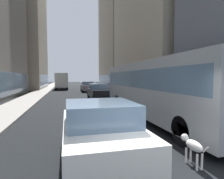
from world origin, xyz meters
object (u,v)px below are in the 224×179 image
at_px(car_black_suv, 99,91).
at_px(pedestrian_with_handbag, 173,95).
at_px(box_truck, 62,80).
at_px(transit_bus, 156,86).
at_px(car_white_van, 99,131).
at_px(dalmatian_dog, 192,145).
at_px(car_silver_sedan, 63,83).
at_px(car_red_coupe, 104,88).
at_px(car_grey_wagon, 87,87).

distance_m(car_black_suv, pedestrian_with_handbag, 8.32).
bearing_deg(box_truck, transit_bus, -78.72).
distance_m(car_white_van, car_black_suv, 14.08).
distance_m(box_truck, dalmatian_dog, 33.72).
xyz_separation_m(box_truck, dalmatian_dog, (3.88, -33.47, -1.15)).
relative_size(car_silver_sedan, dalmatian_dog, 4.87).
relative_size(car_red_coupe, box_truck, 0.57).
relative_size(transit_bus, car_grey_wagon, 2.85).
bearing_deg(car_grey_wagon, box_truck, 116.06).
bearing_deg(car_white_van, transit_bus, 48.77).
relative_size(transit_bus, box_truck, 1.54).
bearing_deg(pedestrian_with_handbag, car_white_van, -134.12).
bearing_deg(car_white_van, car_black_suv, 80.18).
xyz_separation_m(transit_bus, car_black_suv, (-1.60, 9.31, -0.95)).
height_order(car_grey_wagon, dalmatian_dog, car_grey_wagon).
bearing_deg(car_black_suv, car_white_van, -99.82).
bearing_deg(car_red_coupe, transit_bus, -90.00).
height_order(transit_bus, car_white_van, transit_bus).
bearing_deg(car_black_suv, car_silver_sedan, 98.28).
height_order(car_white_van, car_red_coupe, same).
bearing_deg(car_silver_sedan, transit_bus, -81.34).
distance_m(car_silver_sedan, box_truck, 8.74).
relative_size(car_silver_sedan, car_red_coupe, 1.09).
xyz_separation_m(car_black_suv, dalmatian_dog, (-0.12, -14.70, -0.31)).
bearing_deg(transit_bus, box_truck, 101.28).
height_order(transit_bus, dalmatian_dog, transit_bus).
bearing_deg(pedestrian_with_handbag, car_grey_wagon, 102.44).
xyz_separation_m(box_truck, pedestrian_with_handbag, (7.95, -26.10, -0.65)).
distance_m(car_silver_sedan, dalmatian_dog, 42.35).
bearing_deg(car_grey_wagon, dalmatian_dog, -90.28).
xyz_separation_m(car_silver_sedan, box_truck, (-0.00, -8.70, 0.84)).
relative_size(car_white_van, box_truck, 0.55).
distance_m(car_black_suv, box_truck, 19.22).
height_order(car_white_van, box_truck, box_truck).
bearing_deg(box_truck, car_black_suv, -77.97).
height_order(car_silver_sedan, box_truck, box_truck).
xyz_separation_m(car_white_van, dalmatian_dog, (2.28, -0.83, -0.31)).
bearing_deg(dalmatian_dog, pedestrian_with_handbag, 61.07).
bearing_deg(dalmatian_dog, car_silver_sedan, 95.25).
bearing_deg(car_red_coupe, box_truck, 112.14).
bearing_deg(transit_bus, car_white_van, -131.23).
relative_size(car_black_suv, car_red_coupe, 1.06).
xyz_separation_m(car_black_suv, car_silver_sedan, (-4.00, 27.48, -0.00)).
bearing_deg(car_red_coupe, car_white_van, -101.96).
relative_size(car_grey_wagon, box_truck, 0.54).
relative_size(car_grey_wagon, car_white_van, 0.97).
distance_m(car_grey_wagon, car_red_coupe, 5.81).
relative_size(car_silver_sedan, box_truck, 0.62).
bearing_deg(car_silver_sedan, car_grey_wagon, -76.67).
distance_m(car_black_suv, dalmatian_dog, 14.70).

